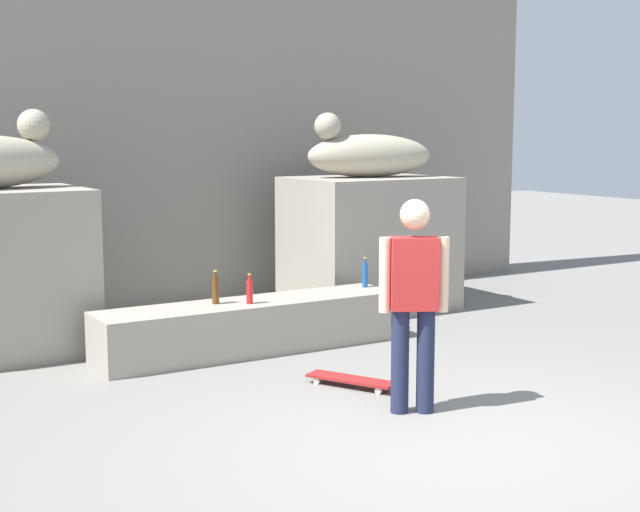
# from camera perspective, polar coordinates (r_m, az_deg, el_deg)

# --- Properties ---
(ground_plane) EXTENTS (40.00, 40.00, 0.00)m
(ground_plane) POSITION_cam_1_polar(r_m,az_deg,el_deg) (6.60, 8.02, -11.49)
(ground_plane) COLOR slate
(facade_wall) EXTENTS (11.76, 0.60, 5.04)m
(facade_wall) POSITION_cam_1_polar(r_m,az_deg,el_deg) (11.50, -11.15, 9.43)
(facade_wall) COLOR gray
(facade_wall) RESTS_ON ground_plane
(pedestal_right) EXTENTS (1.88, 1.40, 1.63)m
(pedestal_right) POSITION_cam_1_polar(r_m,az_deg,el_deg) (11.10, 3.13, 0.80)
(pedestal_right) COLOR gray
(pedestal_right) RESTS_ON ground_plane
(statue_reclining_right) EXTENTS (1.68, 0.84, 0.78)m
(statue_reclining_right) POSITION_cam_1_polar(r_m,az_deg,el_deg) (11.01, 3.00, 6.47)
(statue_reclining_right) COLOR #A89F88
(statue_reclining_right) RESTS_ON pedestal_right
(ledge_block) EXTENTS (3.14, 0.67, 0.51)m
(ledge_block) POSITION_cam_1_polar(r_m,az_deg,el_deg) (9.03, -4.39, -4.46)
(ledge_block) COLOR gray
(ledge_block) RESTS_ON ground_plane
(skater) EXTENTS (0.49, 0.35, 1.67)m
(skater) POSITION_cam_1_polar(r_m,az_deg,el_deg) (6.97, 5.95, -2.55)
(skater) COLOR #1E233F
(skater) RESTS_ON ground_plane
(skateboard) EXTENTS (0.55, 0.80, 0.08)m
(skateboard) POSITION_cam_1_polar(r_m,az_deg,el_deg) (7.81, 1.98, -7.83)
(skateboard) COLOR maroon
(skateboard) RESTS_ON ground_plane
(bottle_red) EXTENTS (0.06, 0.06, 0.30)m
(bottle_red) POSITION_cam_1_polar(r_m,az_deg,el_deg) (8.84, -4.48, -2.24)
(bottle_red) COLOR red
(bottle_red) RESTS_ON ledge_block
(bottle_brown) EXTENTS (0.07, 0.07, 0.33)m
(bottle_brown) POSITION_cam_1_polar(r_m,az_deg,el_deg) (8.86, -6.63, -2.14)
(bottle_brown) COLOR #593314
(bottle_brown) RESTS_ON ledge_block
(bottle_blue) EXTENTS (0.06, 0.06, 0.33)m
(bottle_blue) POSITION_cam_1_polar(r_m,az_deg,el_deg) (9.75, 2.87, -1.19)
(bottle_blue) COLOR #194C99
(bottle_blue) RESTS_ON ledge_block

